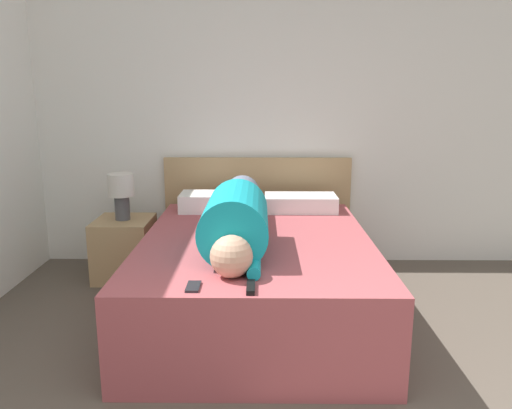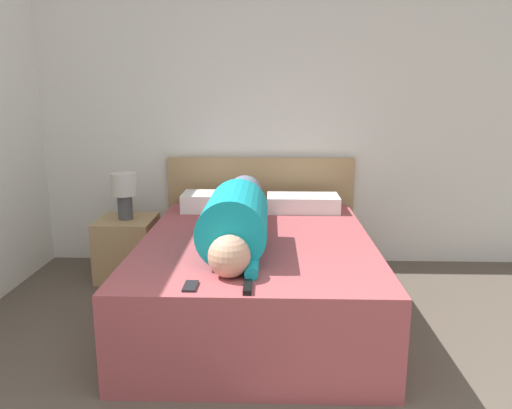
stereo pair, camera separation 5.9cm
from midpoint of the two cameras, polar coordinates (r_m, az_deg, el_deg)
wall_back at (r=4.25m, az=4.27°, el=10.60°), size 5.40×0.06×2.60m
bed at (r=3.31m, az=0.60°, el=-8.25°), size 1.46×1.95×0.54m
headboard at (r=4.29m, az=0.90°, el=-0.70°), size 1.58×0.04×0.92m
nightstand at (r=4.13m, az=-14.07°, el=-4.80°), size 0.44×0.47×0.48m
table_lamp at (r=4.02m, az=-14.42°, el=1.57°), size 0.20×0.20×0.36m
person_lying at (r=3.11m, az=-1.57°, el=-1.25°), size 0.38×1.66×0.38m
pillow_near_headboard at (r=3.95m, az=-3.67°, el=0.33°), size 0.59×0.31×0.14m
pillow_second at (r=3.94m, az=5.80°, el=0.17°), size 0.56×0.31×0.12m
tv_remote at (r=2.39m, az=-0.24°, el=-9.44°), size 0.04×0.15×0.02m
cell_phone at (r=2.44m, az=-6.80°, el=-9.25°), size 0.06×0.13×0.01m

